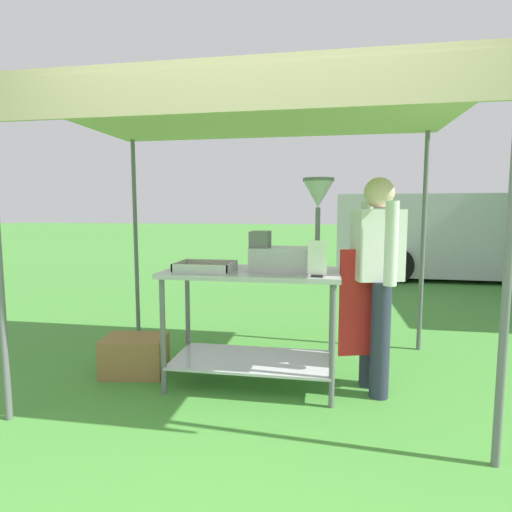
{
  "coord_description": "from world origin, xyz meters",
  "views": [
    {
      "loc": [
        0.43,
        -1.95,
        1.37
      ],
      "look_at": [
        -0.13,
        1.33,
        1.0
      ],
      "focal_mm": 28.94,
      "sensor_mm": 36.0,
      "label": 1
    }
  ],
  "objects_px": {
    "donut_cart": "(252,304)",
    "vendor": "(376,274)",
    "menu_sign": "(317,261)",
    "donut_tray": "(206,268)",
    "supply_crate": "(135,355)",
    "van_silver": "(481,235)",
    "donut_fryer": "(293,242)",
    "stall_canopy": "(254,116)"
  },
  "relations": [
    {
      "from": "donut_cart",
      "to": "van_silver",
      "type": "distance_m",
      "value": 6.99
    },
    {
      "from": "donut_tray",
      "to": "stall_canopy",
      "type": "bearing_deg",
      "value": 32.2
    },
    {
      "from": "menu_sign",
      "to": "van_silver",
      "type": "distance_m",
      "value": 6.95
    },
    {
      "from": "donut_cart",
      "to": "donut_tray",
      "type": "distance_m",
      "value": 0.45
    },
    {
      "from": "supply_crate",
      "to": "stall_canopy",
      "type": "bearing_deg",
      "value": 2.8
    },
    {
      "from": "donut_fryer",
      "to": "menu_sign",
      "type": "xyz_separation_m",
      "value": [
        0.19,
        -0.24,
        -0.12
      ]
    },
    {
      "from": "stall_canopy",
      "to": "menu_sign",
      "type": "bearing_deg",
      "value": -33.92
    },
    {
      "from": "donut_fryer",
      "to": "menu_sign",
      "type": "bearing_deg",
      "value": -52.23
    },
    {
      "from": "supply_crate",
      "to": "van_silver",
      "type": "bearing_deg",
      "value": 51.62
    },
    {
      "from": "stall_canopy",
      "to": "van_silver",
      "type": "height_order",
      "value": "stall_canopy"
    },
    {
      "from": "donut_fryer",
      "to": "supply_crate",
      "type": "height_order",
      "value": "donut_fryer"
    },
    {
      "from": "donut_cart",
      "to": "donut_fryer",
      "type": "relative_size",
      "value": 1.93
    },
    {
      "from": "stall_canopy",
      "to": "donut_tray",
      "type": "relative_size",
      "value": 7.49
    },
    {
      "from": "donut_tray",
      "to": "menu_sign",
      "type": "bearing_deg",
      "value": -8.88
    },
    {
      "from": "stall_canopy",
      "to": "supply_crate",
      "type": "distance_m",
      "value": 2.17
    },
    {
      "from": "supply_crate",
      "to": "van_silver",
      "type": "height_order",
      "value": "van_silver"
    },
    {
      "from": "donut_tray",
      "to": "supply_crate",
      "type": "bearing_deg",
      "value": 166.85
    },
    {
      "from": "vendor",
      "to": "stall_canopy",
      "type": "bearing_deg",
      "value": 176.7
    },
    {
      "from": "van_silver",
      "to": "donut_cart",
      "type": "bearing_deg",
      "value": -121.64
    },
    {
      "from": "menu_sign",
      "to": "vendor",
      "type": "xyz_separation_m",
      "value": [
        0.43,
        0.28,
        -0.12
      ]
    },
    {
      "from": "donut_tray",
      "to": "menu_sign",
      "type": "distance_m",
      "value": 0.85
    },
    {
      "from": "donut_fryer",
      "to": "vendor",
      "type": "xyz_separation_m",
      "value": [
        0.61,
        0.04,
        -0.24
      ]
    },
    {
      "from": "donut_fryer",
      "to": "vendor",
      "type": "relative_size",
      "value": 0.43
    },
    {
      "from": "donut_tray",
      "to": "supply_crate",
      "type": "xyz_separation_m",
      "value": [
        -0.68,
        0.16,
        -0.78
      ]
    },
    {
      "from": "donut_cart",
      "to": "vendor",
      "type": "bearing_deg",
      "value": 2.77
    },
    {
      "from": "donut_cart",
      "to": "menu_sign",
      "type": "xyz_separation_m",
      "value": [
        0.5,
        -0.24,
        0.37
      ]
    },
    {
      "from": "donut_tray",
      "to": "donut_cart",
      "type": "bearing_deg",
      "value": 18.33
    },
    {
      "from": "donut_fryer",
      "to": "vendor",
      "type": "distance_m",
      "value": 0.66
    },
    {
      "from": "menu_sign",
      "to": "vendor",
      "type": "bearing_deg",
      "value": 33.74
    },
    {
      "from": "vendor",
      "to": "donut_tray",
      "type": "bearing_deg",
      "value": -173.01
    },
    {
      "from": "stall_canopy",
      "to": "vendor",
      "type": "xyz_separation_m",
      "value": [
        0.93,
        -0.05,
        -1.18
      ]
    },
    {
      "from": "vendor",
      "to": "van_silver",
      "type": "distance_m",
      "value": 6.51
    },
    {
      "from": "donut_cart",
      "to": "donut_tray",
      "type": "xyz_separation_m",
      "value": [
        -0.33,
        -0.11,
        0.29
      ]
    },
    {
      "from": "stall_canopy",
      "to": "menu_sign",
      "type": "relative_size",
      "value": 12.56
    },
    {
      "from": "stall_canopy",
      "to": "supply_crate",
      "type": "height_order",
      "value": "stall_canopy"
    },
    {
      "from": "donut_tray",
      "to": "donut_fryer",
      "type": "height_order",
      "value": "donut_fryer"
    },
    {
      "from": "donut_fryer",
      "to": "donut_cart",
      "type": "bearing_deg",
      "value": -179.1
    },
    {
      "from": "menu_sign",
      "to": "donut_fryer",
      "type": "bearing_deg",
      "value": 127.77
    },
    {
      "from": "donut_cart",
      "to": "vendor",
      "type": "height_order",
      "value": "vendor"
    },
    {
      "from": "donut_cart",
      "to": "supply_crate",
      "type": "xyz_separation_m",
      "value": [
        -1.01,
        0.05,
        -0.49
      ]
    },
    {
      "from": "stall_canopy",
      "to": "menu_sign",
      "type": "distance_m",
      "value": 1.22
    },
    {
      "from": "vendor",
      "to": "van_silver",
      "type": "height_order",
      "value": "van_silver"
    }
  ]
}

